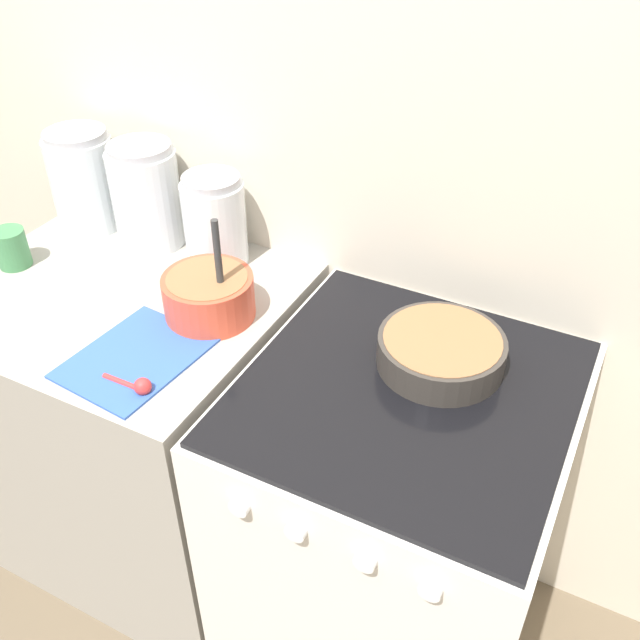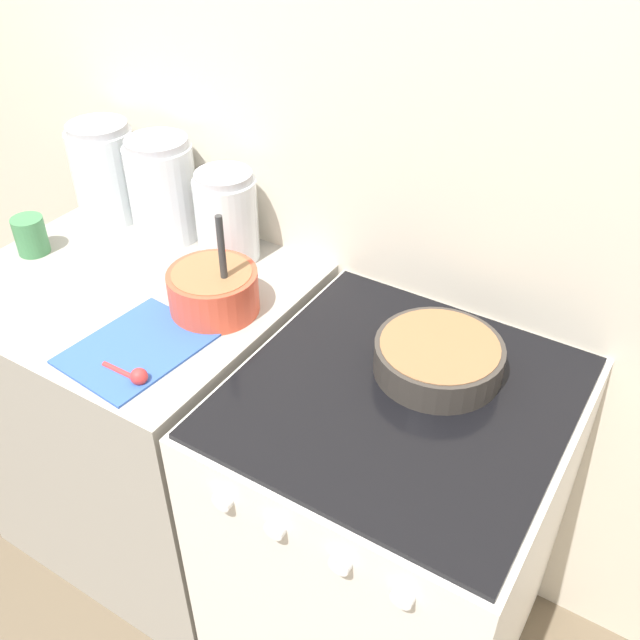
# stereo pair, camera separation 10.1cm
# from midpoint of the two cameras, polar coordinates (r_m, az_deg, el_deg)

# --- Properties ---
(wall_back) EXTENTS (4.58, 0.05, 2.40)m
(wall_back) POSITION_cam_midpoint_polar(r_m,az_deg,el_deg) (1.68, 3.84, 13.47)
(wall_back) COLOR beige
(wall_back) RESTS_ON ground_plane
(countertop_cabinet) EXTENTS (0.79, 0.69, 0.90)m
(countertop_cabinet) POSITION_cam_midpoint_polar(r_m,az_deg,el_deg) (2.07, -11.86, -7.50)
(countertop_cabinet) COLOR #9E998E
(countertop_cabinet) RESTS_ON ground_plane
(stove) EXTENTS (0.67, 0.70, 0.90)m
(stove) POSITION_cam_midpoint_polar(r_m,az_deg,el_deg) (1.78, 7.17, -16.58)
(stove) COLOR white
(stove) RESTS_ON ground_plane
(mixing_bowl) EXTENTS (0.21, 0.21, 0.25)m
(mixing_bowl) POSITION_cam_midpoint_polar(r_m,az_deg,el_deg) (1.63, -6.78, 2.48)
(mixing_bowl) COLOR #D84C33
(mixing_bowl) RESTS_ON countertop_cabinet
(baking_pan) EXTENTS (0.26, 0.26, 0.07)m
(baking_pan) POSITION_cam_midpoint_polar(r_m,az_deg,el_deg) (1.48, 11.38, -2.97)
(baking_pan) COLOR #38332D
(baking_pan) RESTS_ON stove
(storage_jar_left) EXTENTS (0.18, 0.18, 0.27)m
(storage_jar_left) POSITION_cam_midpoint_polar(r_m,az_deg,el_deg) (2.05, -15.36, 10.91)
(storage_jar_left) COLOR silver
(storage_jar_left) RESTS_ON countertop_cabinet
(storage_jar_middle) EXTENTS (0.18, 0.18, 0.27)m
(storage_jar_middle) POSITION_cam_midpoint_polar(r_m,az_deg,el_deg) (1.91, -10.92, 9.73)
(storage_jar_middle) COLOR silver
(storage_jar_middle) RESTS_ON countertop_cabinet
(storage_jar_right) EXTENTS (0.16, 0.16, 0.23)m
(storage_jar_right) POSITION_cam_midpoint_polar(r_m,az_deg,el_deg) (1.80, -5.84, 7.79)
(storage_jar_right) COLOR silver
(storage_jar_right) RESTS_ON countertop_cabinet
(tin_can) EXTENTS (0.08, 0.08, 0.10)m
(tin_can) POSITION_cam_midpoint_polar(r_m,az_deg,el_deg) (1.96, -20.79, 6.32)
(tin_can) COLOR #3F7F4C
(tin_can) RESTS_ON countertop_cabinet
(recipe_page) EXTENTS (0.25, 0.31, 0.01)m
(recipe_page) POSITION_cam_midpoint_polar(r_m,az_deg,el_deg) (1.57, -12.70, -2.25)
(recipe_page) COLOR #3359B2
(recipe_page) RESTS_ON countertop_cabinet
(measuring_spoon) EXTENTS (0.12, 0.04, 0.04)m
(measuring_spoon) POSITION_cam_midpoint_polar(r_m,az_deg,el_deg) (1.48, -12.73, -4.39)
(measuring_spoon) COLOR red
(measuring_spoon) RESTS_ON countertop_cabinet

